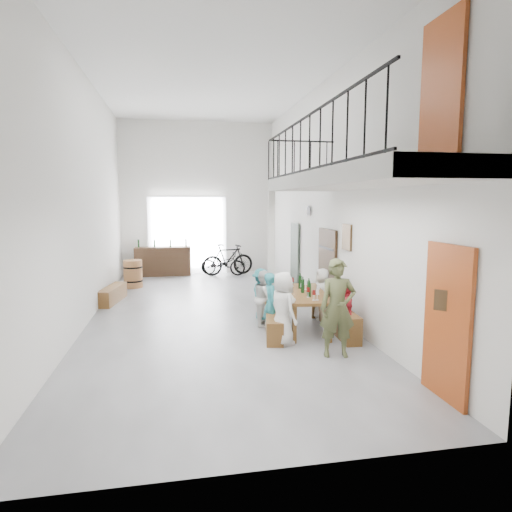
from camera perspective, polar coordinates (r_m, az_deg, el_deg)
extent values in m
plane|color=slate|center=(10.23, -5.77, -7.74)|extent=(12.00, 12.00, 0.00)
plane|color=silver|center=(15.87, -7.74, 7.61)|extent=(5.50, 0.00, 5.50)
plane|color=silver|center=(3.93, 1.17, 8.77)|extent=(5.50, 0.00, 5.50)
plane|color=silver|center=(10.04, -21.96, 7.36)|extent=(0.00, 12.00, 12.00)
plane|color=silver|center=(10.47, 9.34, 7.77)|extent=(0.00, 12.00, 12.00)
plane|color=white|center=(10.28, -6.20, 23.37)|extent=(12.00, 12.00, 0.00)
cube|color=white|center=(15.84, -9.09, 2.70)|extent=(2.80, 0.08, 2.80)
cube|color=#973B12|center=(6.27, 24.09, -8.13)|extent=(0.06, 0.95, 2.10)
cube|color=#332413|center=(10.30, 9.45, -2.00)|extent=(0.06, 1.10, 2.00)
cube|color=#2C362C|center=(12.94, 5.22, -0.04)|extent=(0.06, 0.80, 2.00)
cube|color=#973B12|center=(6.55, 23.46, 19.52)|extent=(0.06, 0.90, 1.95)
cube|color=#412F1A|center=(9.18, 12.02, 2.47)|extent=(0.04, 0.45, 0.55)
cylinder|color=white|center=(11.59, 7.10, 6.03)|extent=(0.04, 0.28, 0.28)
cube|color=silver|center=(7.22, 12.44, 9.92)|extent=(1.50, 5.60, 0.25)
cube|color=black|center=(7.09, 6.95, 18.08)|extent=(0.03, 5.60, 0.03)
cube|color=black|center=(6.98, 6.84, 11.37)|extent=(0.03, 5.60, 0.03)
cube|color=black|center=(9.92, 6.13, 14.98)|extent=(1.50, 0.03, 0.03)
cube|color=silver|center=(9.70, 2.01, 0.13)|extent=(0.14, 0.14, 2.88)
cube|color=brown|center=(8.89, 6.58, -5.01)|extent=(1.06, 2.06, 0.06)
cube|color=brown|center=(8.12, 5.14, -9.06)|extent=(0.07, 0.07, 0.73)
cube|color=brown|center=(8.24, 9.87, -8.89)|extent=(0.07, 0.07, 0.73)
cube|color=brown|center=(9.75, 3.75, -6.26)|extent=(0.07, 0.07, 0.73)
cube|color=brown|center=(9.85, 7.69, -6.17)|extent=(0.07, 0.07, 0.73)
cube|color=brown|center=(8.81, 2.33, -8.66)|extent=(0.68, 1.98, 0.45)
cube|color=brown|center=(9.14, 10.50, -7.95)|extent=(0.40, 2.30, 0.53)
cylinder|color=black|center=(8.79, 6.25, -3.78)|extent=(0.07, 0.07, 0.35)
cylinder|color=black|center=(9.20, 5.90, -3.27)|extent=(0.07, 0.07, 0.35)
cylinder|color=black|center=(8.54, 7.05, -4.12)|extent=(0.07, 0.07, 0.35)
cylinder|color=black|center=(8.42, 7.11, -4.29)|extent=(0.07, 0.07, 0.35)
cylinder|color=black|center=(8.62, 7.04, -4.01)|extent=(0.07, 0.07, 0.35)
cube|color=brown|center=(11.94, -18.59, -4.87)|extent=(0.59, 1.52, 0.42)
cylinder|color=#996236|center=(13.73, -16.08, -2.30)|extent=(0.57, 0.57, 0.85)
cylinder|color=black|center=(13.76, -16.05, -3.17)|extent=(0.58, 0.58, 0.05)
cylinder|color=black|center=(13.69, -16.11, -1.42)|extent=(0.58, 0.58, 0.05)
cube|color=#332413|center=(15.65, -12.30, -0.69)|extent=(1.96, 0.57, 1.03)
cylinder|color=black|center=(15.64, -15.39, 1.62)|extent=(0.06, 0.06, 0.28)
cylinder|color=black|center=(15.57, -13.38, 1.66)|extent=(0.06, 0.06, 0.28)
cylinder|color=black|center=(15.52, -11.35, 1.70)|extent=(0.06, 0.06, 0.28)
cylinder|color=black|center=(15.56, -9.32, 1.76)|extent=(0.06, 0.06, 0.28)
imported|color=silver|center=(7.99, 3.59, -6.98)|extent=(0.63, 0.77, 1.36)
imported|color=teal|center=(8.60, 2.01, -6.34)|extent=(0.31, 0.46, 1.24)
imported|color=silver|center=(9.19, 1.16, -5.61)|extent=(0.55, 0.66, 1.19)
imported|color=teal|center=(9.67, 0.69, -5.07)|extent=(0.52, 0.80, 1.15)
imported|color=#AE1D27|center=(8.56, 11.96, -7.26)|extent=(0.35, 0.64, 1.04)
imported|color=black|center=(9.16, 10.23, -6.31)|extent=(0.62, 0.99, 1.02)
imported|color=silver|center=(9.78, 8.79, -4.99)|extent=(0.37, 0.57, 1.16)
imported|color=#474C2B|center=(7.45, 10.82, -6.83)|extent=(0.67, 0.50, 1.69)
imported|color=#1C5321|center=(11.39, 6.29, -5.02)|extent=(0.42, 0.37, 0.45)
imported|color=black|center=(15.45, -4.43, -0.96)|extent=(1.74, 1.14, 0.86)
imported|color=black|center=(15.42, -3.77, -0.46)|extent=(1.95, 0.88, 1.13)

